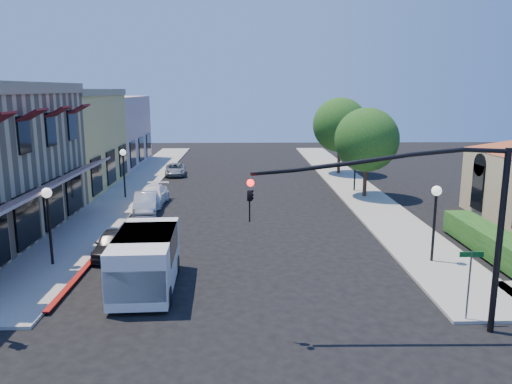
{
  "coord_description": "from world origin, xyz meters",
  "views": [
    {
      "loc": [
        -0.02,
        -13.26,
        7.74
      ],
      "look_at": [
        0.63,
        11.57,
        2.6
      ],
      "focal_mm": 35.0,
      "sensor_mm": 36.0,
      "label": 1
    }
  ],
  "objects_px": {
    "signal_mast_arm": "(434,210)",
    "lamppost_left_far": "(123,161)",
    "white_van": "(145,258)",
    "parked_car_d": "(175,169)",
    "street_name_sign": "(470,275)",
    "street_tree_b": "(340,125)",
    "street_tree_a": "(367,140)",
    "lamppost_right_far": "(355,156)",
    "parked_car_b": "(146,203)",
    "parked_car_c": "(152,196)",
    "lamppost_right_near": "(436,204)",
    "lamppost_left_near": "(48,207)",
    "parked_car_a": "(113,243)"
  },
  "relations": [
    {
      "from": "signal_mast_arm",
      "to": "parked_car_a",
      "type": "distance_m",
      "value": 14.85
    },
    {
      "from": "lamppost_left_near",
      "to": "lamppost_right_far",
      "type": "bearing_deg",
      "value": 43.26
    },
    {
      "from": "lamppost_right_near",
      "to": "lamppost_right_far",
      "type": "relative_size",
      "value": 1.0
    },
    {
      "from": "street_tree_a",
      "to": "street_name_sign",
      "type": "xyz_separation_m",
      "value": [
        -1.3,
        -19.8,
        -2.5
      ]
    },
    {
      "from": "street_tree_a",
      "to": "parked_car_c",
      "type": "relative_size",
      "value": 1.47
    },
    {
      "from": "street_tree_b",
      "to": "lamppost_right_far",
      "type": "xyz_separation_m",
      "value": [
        -0.3,
        -8.0,
        -1.81
      ]
    },
    {
      "from": "street_tree_a",
      "to": "lamppost_right_near",
      "type": "relative_size",
      "value": 1.82
    },
    {
      "from": "parked_car_a",
      "to": "lamppost_left_far",
      "type": "bearing_deg",
      "value": 98.68
    },
    {
      "from": "street_name_sign",
      "to": "lamppost_right_near",
      "type": "bearing_deg",
      "value": 80.22
    },
    {
      "from": "street_name_sign",
      "to": "parked_car_c",
      "type": "bearing_deg",
      "value": 127.58
    },
    {
      "from": "lamppost_left_far",
      "to": "lamppost_right_near",
      "type": "distance_m",
      "value": 22.02
    },
    {
      "from": "parked_car_c",
      "to": "lamppost_left_near",
      "type": "bearing_deg",
      "value": -98.47
    },
    {
      "from": "lamppost_right_far",
      "to": "parked_car_d",
      "type": "xyz_separation_m",
      "value": [
        -14.7,
        7.86,
        -2.2
      ]
    },
    {
      "from": "parked_car_c",
      "to": "street_name_sign",
      "type": "bearing_deg",
      "value": -50.03
    },
    {
      "from": "street_tree_b",
      "to": "parked_car_b",
      "type": "distance_m",
      "value": 21.07
    },
    {
      "from": "signal_mast_arm",
      "to": "lamppost_left_near",
      "type": "bearing_deg",
      "value": 155.63
    },
    {
      "from": "lamppost_left_near",
      "to": "lamppost_right_far",
      "type": "distance_m",
      "value": 23.35
    },
    {
      "from": "parked_car_d",
      "to": "parked_car_a",
      "type": "bearing_deg",
      "value": -96.41
    },
    {
      "from": "street_name_sign",
      "to": "parked_car_a",
      "type": "height_order",
      "value": "street_name_sign"
    },
    {
      "from": "parked_car_a",
      "to": "parked_car_b",
      "type": "xyz_separation_m",
      "value": [
        0.0,
        8.29,
        0.05
      ]
    },
    {
      "from": "lamppost_right_far",
      "to": "parked_car_d",
      "type": "relative_size",
      "value": 0.92
    },
    {
      "from": "lamppost_right_near",
      "to": "street_tree_b",
      "type": "bearing_deg",
      "value": 89.28
    },
    {
      "from": "street_name_sign",
      "to": "signal_mast_arm",
      "type": "bearing_deg",
      "value": -156.8
    },
    {
      "from": "street_tree_b",
      "to": "parked_car_d",
      "type": "height_order",
      "value": "street_tree_b"
    },
    {
      "from": "street_tree_b",
      "to": "street_name_sign",
      "type": "xyz_separation_m",
      "value": [
        -1.3,
        -29.8,
        -2.85
      ]
    },
    {
      "from": "street_tree_a",
      "to": "white_van",
      "type": "bearing_deg",
      "value": -127.17
    },
    {
      "from": "parked_car_d",
      "to": "lamppost_left_near",
      "type": "bearing_deg",
      "value": -101.92
    },
    {
      "from": "lamppost_left_far",
      "to": "signal_mast_arm",
      "type": "bearing_deg",
      "value": -55.0
    },
    {
      "from": "parked_car_d",
      "to": "street_name_sign",
      "type": "bearing_deg",
      "value": -71.62
    },
    {
      "from": "parked_car_c",
      "to": "parked_car_d",
      "type": "relative_size",
      "value": 1.13
    },
    {
      "from": "signal_mast_arm",
      "to": "lamppost_left_far",
      "type": "xyz_separation_m",
      "value": [
        -14.36,
        20.5,
        -1.35
      ]
    },
    {
      "from": "lamppost_left_far",
      "to": "lamppost_right_far",
      "type": "xyz_separation_m",
      "value": [
        17.0,
        2.0,
        0.0
      ]
    },
    {
      "from": "street_name_sign",
      "to": "lamppost_right_near",
      "type": "height_order",
      "value": "lamppost_right_near"
    },
    {
      "from": "signal_mast_arm",
      "to": "parked_car_c",
      "type": "distance_m",
      "value": 22.35
    },
    {
      "from": "parked_car_a",
      "to": "parked_car_c",
      "type": "distance_m",
      "value": 10.56
    },
    {
      "from": "lamppost_right_near",
      "to": "parked_car_d",
      "type": "distance_m",
      "value": 28.11
    },
    {
      "from": "signal_mast_arm",
      "to": "street_name_sign",
      "type": "bearing_deg",
      "value": 23.2
    },
    {
      "from": "lamppost_right_far",
      "to": "parked_car_a",
      "type": "height_order",
      "value": "lamppost_right_far"
    },
    {
      "from": "street_name_sign",
      "to": "parked_car_d",
      "type": "height_order",
      "value": "street_name_sign"
    },
    {
      "from": "signal_mast_arm",
      "to": "lamppost_left_near",
      "type": "relative_size",
      "value": 2.24
    },
    {
      "from": "lamppost_left_far",
      "to": "parked_car_b",
      "type": "height_order",
      "value": "lamppost_left_far"
    },
    {
      "from": "street_tree_b",
      "to": "parked_car_a",
      "type": "relative_size",
      "value": 1.99
    },
    {
      "from": "street_name_sign",
      "to": "parked_car_d",
      "type": "bearing_deg",
      "value": 114.79
    },
    {
      "from": "street_tree_a",
      "to": "white_van",
      "type": "distance_m",
      "value": 21.13
    },
    {
      "from": "street_tree_b",
      "to": "street_tree_a",
      "type": "bearing_deg",
      "value": -90.0
    },
    {
      "from": "signal_mast_arm",
      "to": "lamppost_left_far",
      "type": "distance_m",
      "value": 25.07
    },
    {
      "from": "signal_mast_arm",
      "to": "street_name_sign",
      "type": "distance_m",
      "value": 2.98
    },
    {
      "from": "lamppost_right_near",
      "to": "street_name_sign",
      "type": "bearing_deg",
      "value": -99.78
    },
    {
      "from": "white_van",
      "to": "parked_car_d",
      "type": "xyz_separation_m",
      "value": [
        -2.36,
        26.54,
        -0.76
      ]
    },
    {
      "from": "lamppost_right_near",
      "to": "parked_car_b",
      "type": "relative_size",
      "value": 0.9
    }
  ]
}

